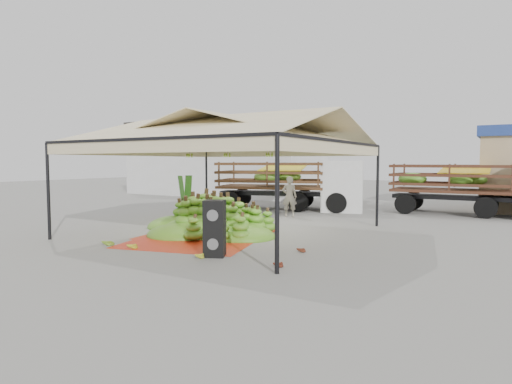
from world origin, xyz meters
The scene contains 17 objects.
ground centered at (0.00, 0.00, 0.00)m, with size 90.00×90.00×0.00m, color slate.
canopy_tent centered at (0.00, 0.00, 3.30)m, with size 8.10×8.10×4.00m.
building_white centered at (-10.00, 14.00, 2.71)m, with size 14.30×6.30×5.40m.
tarp_left centered at (-0.31, -0.70, 0.01)m, with size 3.74×3.56×0.01m, color #C64312.
tarp_right centered at (-0.04, -1.72, 0.01)m, with size 3.70×3.89×0.01m, color red.
banana_heap centered at (-0.55, -0.40, 0.60)m, with size 5.63×4.62×1.21m, color #3C831B.
hand_yellow_a centered at (1.59, -3.70, 0.10)m, with size 0.42×0.35×0.19m, color gold.
hand_yellow_b centered at (-0.76, -3.70, 0.11)m, with size 0.47×0.38×0.21m, color gold.
hand_red_a centered at (3.48, -1.69, 0.09)m, with size 0.38×0.31×0.17m, color #562813.
hand_red_b centered at (3.70, -3.47, 0.09)m, with size 0.42×0.34×0.19m, color #5A2714.
hand_green centered at (-1.71, -3.70, 0.11)m, with size 0.47×0.39×0.21m, color #417017.
hanging_bunches centered at (0.68, -1.04, 2.62)m, with size 3.24×0.24×0.20m.
speaker_stack centered at (1.85, -3.32, 0.72)m, with size 0.66×0.63×1.44m.
banana_leaves centered at (-3.70, 1.91, 0.00)m, with size 0.96×1.36×3.70m, color #36681B, non-canonical shape.
vendor centered at (-0.05, 4.79, 0.89)m, with size 0.65×0.43×1.78m, color gray.
truck_left centered at (-1.09, 7.61, 1.53)m, with size 7.61×4.37×2.47m.
truck_right centered at (7.11, 9.60, 1.46)m, with size 6.94×2.49×2.37m.
Camera 1 is at (8.25, -12.02, 2.40)m, focal length 30.00 mm.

